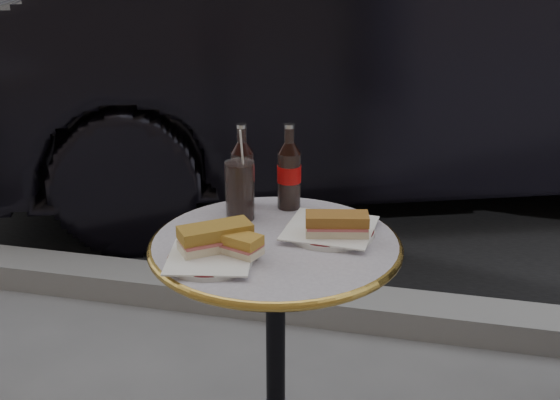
% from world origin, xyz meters
% --- Properties ---
extents(asphalt_road, '(40.00, 8.00, 0.00)m').
position_xyz_m(asphalt_road, '(0.00, 5.00, 0.00)').
color(asphalt_road, black).
rests_on(asphalt_road, ground).
extents(curb, '(40.00, 0.20, 0.12)m').
position_xyz_m(curb, '(0.00, 0.90, 0.05)').
color(curb, gray).
rests_on(curb, ground).
extents(bistro_table, '(0.62, 0.62, 0.73)m').
position_xyz_m(bistro_table, '(0.00, 0.00, 0.37)').
color(bistro_table, '#BAB2C4').
rests_on(bistro_table, ground).
extents(plate_left, '(0.20, 0.20, 0.01)m').
position_xyz_m(plate_left, '(-0.12, -0.15, 0.74)').
color(plate_left, silver).
rests_on(plate_left, bistro_table).
extents(plate_right, '(0.27, 0.27, 0.01)m').
position_xyz_m(plate_right, '(0.12, 0.07, 0.74)').
color(plate_right, white).
rests_on(plate_right, bistro_table).
extents(sandwich_left_a, '(0.18, 0.16, 0.06)m').
position_xyz_m(sandwich_left_a, '(-0.12, -0.11, 0.77)').
color(sandwich_left_a, olive).
rests_on(sandwich_left_a, plate_left).
extents(sandwich_left_b, '(0.15, 0.11, 0.05)m').
position_xyz_m(sandwich_left_b, '(-0.07, -0.11, 0.77)').
color(sandwich_left_b, '#B3802D').
rests_on(sandwich_left_b, plate_left).
extents(sandwich_right, '(0.16, 0.10, 0.05)m').
position_xyz_m(sandwich_right, '(0.14, 0.04, 0.77)').
color(sandwich_right, '#945F25').
rests_on(sandwich_right, plate_right).
extents(cola_bottle_left, '(0.07, 0.07, 0.23)m').
position_xyz_m(cola_bottle_left, '(-0.14, 0.20, 0.85)').
color(cola_bottle_left, black).
rests_on(cola_bottle_left, bistro_table).
extents(cola_bottle_right, '(0.08, 0.08, 0.24)m').
position_xyz_m(cola_bottle_right, '(-0.02, 0.22, 0.85)').
color(cola_bottle_right, black).
rests_on(cola_bottle_right, bistro_table).
extents(cola_glass, '(0.08, 0.08, 0.16)m').
position_xyz_m(cola_glass, '(-0.12, 0.12, 0.81)').
color(cola_glass, black).
rests_on(cola_glass, bistro_table).
extents(parked_car, '(3.13, 4.86, 1.51)m').
position_xyz_m(parked_car, '(0.02, 2.43, 0.75)').
color(parked_car, black).
rests_on(parked_car, ground).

